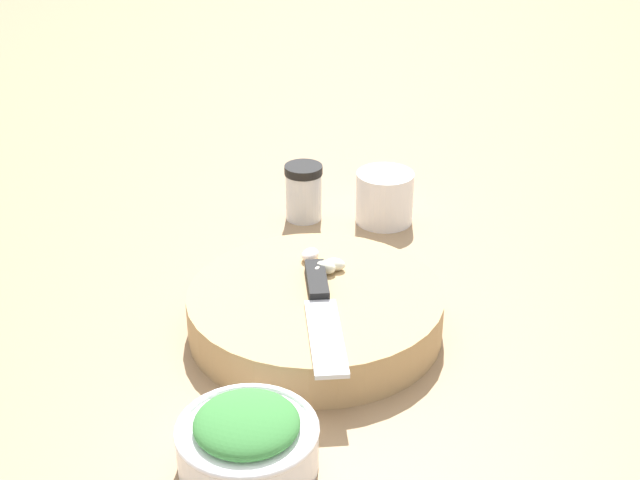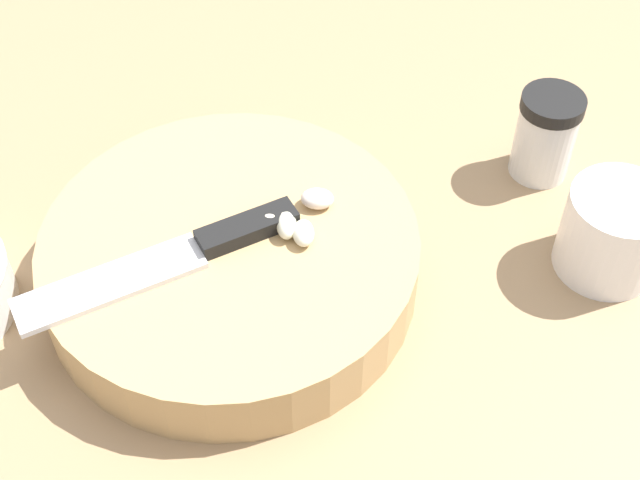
{
  "view_description": "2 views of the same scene",
  "coord_description": "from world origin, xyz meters",
  "px_view_note": "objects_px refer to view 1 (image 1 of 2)",
  "views": [
    {
      "loc": [
        0.85,
        -0.35,
        0.56
      ],
      "look_at": [
        0.0,
        -0.04,
        0.09
      ],
      "focal_mm": 50.0,
      "sensor_mm": 36.0,
      "label": 1
    },
    {
      "loc": [
        0.31,
        0.31,
        0.54
      ],
      "look_at": [
        0.02,
        0.0,
        0.08
      ],
      "focal_mm": 50.0,
      "sensor_mm": 36.0,
      "label": 2
    }
  ],
  "objects_px": {
    "spice_jar": "(304,192)",
    "coffee_mug": "(384,197)",
    "herb_bowl": "(247,439)",
    "garlic_cloves": "(321,264)",
    "cutting_board": "(315,312)",
    "chef_knife": "(321,308)"
  },
  "relations": [
    {
      "from": "chef_knife",
      "to": "herb_bowl",
      "type": "bearing_deg",
      "value": 64.75
    },
    {
      "from": "chef_knife",
      "to": "coffee_mug",
      "type": "bearing_deg",
      "value": -110.57
    },
    {
      "from": "garlic_cloves",
      "to": "spice_jar",
      "type": "height_order",
      "value": "spice_jar"
    },
    {
      "from": "garlic_cloves",
      "to": "herb_bowl",
      "type": "relative_size",
      "value": 0.53
    },
    {
      "from": "cutting_board",
      "to": "chef_knife",
      "type": "height_order",
      "value": "chef_knife"
    },
    {
      "from": "garlic_cloves",
      "to": "coffee_mug",
      "type": "bearing_deg",
      "value": 138.51
    },
    {
      "from": "coffee_mug",
      "to": "garlic_cloves",
      "type": "bearing_deg",
      "value": -41.49
    },
    {
      "from": "herb_bowl",
      "to": "coffee_mug",
      "type": "bearing_deg",
      "value": 142.46
    },
    {
      "from": "chef_knife",
      "to": "herb_bowl",
      "type": "relative_size",
      "value": 1.63
    },
    {
      "from": "cutting_board",
      "to": "coffee_mug",
      "type": "relative_size",
      "value": 2.72
    },
    {
      "from": "cutting_board",
      "to": "garlic_cloves",
      "type": "relative_size",
      "value": 4.15
    },
    {
      "from": "garlic_cloves",
      "to": "spice_jar",
      "type": "relative_size",
      "value": 0.86
    },
    {
      "from": "herb_bowl",
      "to": "coffee_mug",
      "type": "relative_size",
      "value": 1.25
    },
    {
      "from": "cutting_board",
      "to": "garlic_cloves",
      "type": "bearing_deg",
      "value": 152.22
    },
    {
      "from": "spice_jar",
      "to": "chef_knife",
      "type": "bearing_deg",
      "value": -16.09
    },
    {
      "from": "cutting_board",
      "to": "garlic_cloves",
      "type": "distance_m",
      "value": 0.06
    },
    {
      "from": "spice_jar",
      "to": "coffee_mug",
      "type": "distance_m",
      "value": 0.11
    },
    {
      "from": "cutting_board",
      "to": "chef_knife",
      "type": "distance_m",
      "value": 0.05
    },
    {
      "from": "cutting_board",
      "to": "garlic_cloves",
      "type": "height_order",
      "value": "garlic_cloves"
    },
    {
      "from": "herb_bowl",
      "to": "coffee_mug",
      "type": "xyz_separation_m",
      "value": [
        -0.42,
        0.32,
        0.01
      ]
    },
    {
      "from": "chef_knife",
      "to": "spice_jar",
      "type": "height_order",
      "value": "spice_jar"
    },
    {
      "from": "spice_jar",
      "to": "coffee_mug",
      "type": "relative_size",
      "value": 0.76
    }
  ]
}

